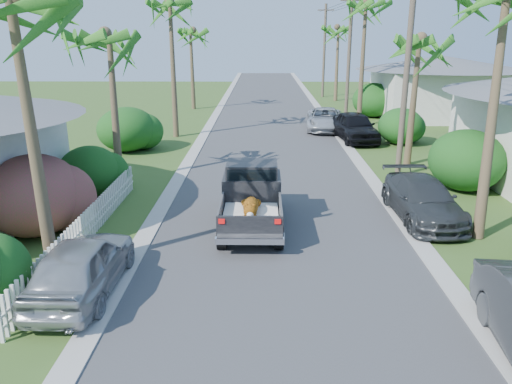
{
  "coord_description": "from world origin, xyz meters",
  "views": [
    {
      "loc": [
        -0.57,
        -8.95,
        6.19
      ],
      "look_at": [
        -0.76,
        6.11,
        1.4
      ],
      "focal_mm": 35.0,
      "sensor_mm": 36.0,
      "label": 1
    }
  ],
  "objects_px": {
    "palm_r_d": "(339,28)",
    "utility_pole_b": "(407,73)",
    "palm_r_c": "(366,3)",
    "pickup_truck": "(252,194)",
    "parked_car_rf": "(355,127)",
    "parked_car_ln": "(82,266)",
    "parked_car_rm": "(423,200)",
    "palm_r_b": "(419,39)",
    "palm_l_b": "(108,35)",
    "utility_pole_d": "(324,50)",
    "palm_l_d": "(191,30)",
    "utility_pole_c": "(349,57)",
    "palm_l_c": "(170,3)",
    "parked_car_rd": "(325,119)",
    "house_right_far": "(439,89)"
  },
  "relations": [
    {
      "from": "palm_l_d",
      "to": "palm_l_b",
      "type": "bearing_deg",
      "value": -90.78
    },
    {
      "from": "house_right_far",
      "to": "utility_pole_d",
      "type": "xyz_separation_m",
      "value": [
        -7.4,
        13.0,
        2.48
      ]
    },
    {
      "from": "pickup_truck",
      "to": "utility_pole_c",
      "type": "xyz_separation_m",
      "value": [
        6.52,
        20.93,
        3.59
      ]
    },
    {
      "from": "parked_car_rf",
      "to": "parked_car_ln",
      "type": "xyz_separation_m",
      "value": [
        -10.0,
        -18.71,
        -0.12
      ]
    },
    {
      "from": "parked_car_ln",
      "to": "utility_pole_b",
      "type": "xyz_separation_m",
      "value": [
        10.6,
        10.87,
        3.86
      ]
    },
    {
      "from": "parked_car_rd",
      "to": "palm_r_c",
      "type": "bearing_deg",
      "value": 38.31
    },
    {
      "from": "parked_car_ln",
      "to": "utility_pole_d",
      "type": "bearing_deg",
      "value": -103.92
    },
    {
      "from": "pickup_truck",
      "to": "palm_r_c",
      "type": "height_order",
      "value": "palm_r_c"
    },
    {
      "from": "utility_pole_b",
      "to": "palm_r_c",
      "type": "bearing_deg",
      "value": 87.36
    },
    {
      "from": "parked_car_ln",
      "to": "utility_pole_b",
      "type": "relative_size",
      "value": 0.48
    },
    {
      "from": "palm_r_c",
      "to": "utility_pole_c",
      "type": "relative_size",
      "value": 1.04
    },
    {
      "from": "palm_r_c",
      "to": "utility_pole_c",
      "type": "bearing_deg",
      "value": 106.7
    },
    {
      "from": "palm_l_c",
      "to": "house_right_far",
      "type": "distance_m",
      "value": 21.41
    },
    {
      "from": "house_right_far",
      "to": "parked_car_rd",
      "type": "bearing_deg",
      "value": -148.93
    },
    {
      "from": "pickup_truck",
      "to": "utility_pole_d",
      "type": "bearing_deg",
      "value": 79.72
    },
    {
      "from": "parked_car_rm",
      "to": "palm_l_c",
      "type": "bearing_deg",
      "value": 125.15
    },
    {
      "from": "pickup_truck",
      "to": "parked_car_rd",
      "type": "height_order",
      "value": "pickup_truck"
    },
    {
      "from": "palm_r_b",
      "to": "utility_pole_b",
      "type": "xyz_separation_m",
      "value": [
        -1.0,
        -2.0,
        -1.35
      ]
    },
    {
      "from": "palm_r_b",
      "to": "palm_l_b",
      "type": "bearing_deg",
      "value": -167.38
    },
    {
      "from": "pickup_truck",
      "to": "parked_car_rd",
      "type": "distance_m",
      "value": 17.87
    },
    {
      "from": "parked_car_rf",
      "to": "palm_l_c",
      "type": "distance_m",
      "value": 13.12
    },
    {
      "from": "palm_r_c",
      "to": "utility_pole_b",
      "type": "height_order",
      "value": "palm_r_c"
    },
    {
      "from": "parked_car_rm",
      "to": "palm_l_c",
      "type": "xyz_separation_m",
      "value": [
        -11.0,
        14.49,
        7.22
      ]
    },
    {
      "from": "pickup_truck",
      "to": "palm_l_b",
      "type": "distance_m",
      "value": 9.24
    },
    {
      "from": "palm_l_d",
      "to": "utility_pole_b",
      "type": "distance_m",
      "value": 24.31
    },
    {
      "from": "palm_l_b",
      "to": "palm_r_d",
      "type": "distance_m",
      "value": 31.0
    },
    {
      "from": "palm_l_b",
      "to": "utility_pole_d",
      "type": "xyz_separation_m",
      "value": [
        12.4,
        31.0,
        -1.55
      ]
    },
    {
      "from": "pickup_truck",
      "to": "palm_r_d",
      "type": "relative_size",
      "value": 0.64
    },
    {
      "from": "utility_pole_d",
      "to": "palm_r_d",
      "type": "bearing_deg",
      "value": -73.3
    },
    {
      "from": "pickup_truck",
      "to": "parked_car_rf",
      "type": "height_order",
      "value": "pickup_truck"
    },
    {
      "from": "palm_l_d",
      "to": "utility_pole_c",
      "type": "height_order",
      "value": "utility_pole_c"
    },
    {
      "from": "parked_car_rf",
      "to": "palm_l_d",
      "type": "relative_size",
      "value": 0.65
    },
    {
      "from": "pickup_truck",
      "to": "utility_pole_c",
      "type": "distance_m",
      "value": 22.21
    },
    {
      "from": "pickup_truck",
      "to": "parked_car_rf",
      "type": "xyz_separation_m",
      "value": [
        5.92,
        13.77,
        -0.16
      ]
    },
    {
      "from": "parked_car_rf",
      "to": "utility_pole_c",
      "type": "xyz_separation_m",
      "value": [
        0.6,
        7.16,
        3.75
      ]
    },
    {
      "from": "palm_r_c",
      "to": "house_right_far",
      "type": "bearing_deg",
      "value": 30.47
    },
    {
      "from": "parked_car_rm",
      "to": "palm_r_b",
      "type": "distance_m",
      "value": 9.29
    },
    {
      "from": "palm_l_d",
      "to": "utility_pole_c",
      "type": "xyz_separation_m",
      "value": [
        12.1,
        -6.0,
        -1.84
      ]
    },
    {
      "from": "parked_car_ln",
      "to": "palm_r_d",
      "type": "xyz_separation_m",
      "value": [
        11.5,
        37.87,
        6.0
      ]
    },
    {
      "from": "pickup_truck",
      "to": "utility_pole_b",
      "type": "relative_size",
      "value": 0.57
    },
    {
      "from": "pickup_truck",
      "to": "parked_car_rf",
      "type": "distance_m",
      "value": 14.99
    },
    {
      "from": "palm_r_c",
      "to": "house_right_far",
      "type": "height_order",
      "value": "palm_r_c"
    },
    {
      "from": "palm_l_b",
      "to": "utility_pole_b",
      "type": "height_order",
      "value": "utility_pole_b"
    },
    {
      "from": "pickup_truck",
      "to": "parked_car_rf",
      "type": "bearing_deg",
      "value": 66.75
    },
    {
      "from": "palm_r_c",
      "to": "utility_pole_d",
      "type": "bearing_deg",
      "value": 92.02
    },
    {
      "from": "parked_car_rd",
      "to": "palm_r_d",
      "type": "xyz_separation_m",
      "value": [
        2.88,
        15.65,
        6.02
      ]
    },
    {
      "from": "parked_car_rf",
      "to": "palm_l_c",
      "type": "bearing_deg",
      "value": 167.83
    },
    {
      "from": "palm_r_d",
      "to": "palm_l_c",
      "type": "bearing_deg",
      "value": -124.78
    },
    {
      "from": "parked_car_rm",
      "to": "parked_car_rf",
      "type": "height_order",
      "value": "parked_car_rf"
    },
    {
      "from": "palm_r_d",
      "to": "utility_pole_b",
      "type": "relative_size",
      "value": 0.89
    }
  ]
}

